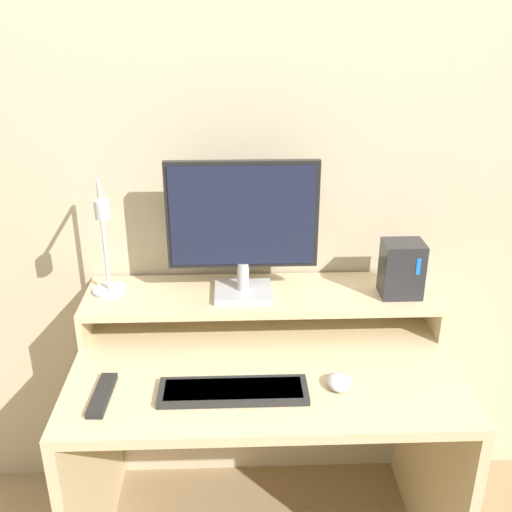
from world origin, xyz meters
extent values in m
cube|color=beige|center=(0.00, 0.70, 1.25)|extent=(6.00, 0.05, 2.50)
cube|color=beige|center=(0.00, 0.33, 0.71)|extent=(1.10, 0.67, 0.03)
cube|color=beige|center=(-0.53, 0.33, 0.35)|extent=(0.03, 0.67, 0.70)
cube|color=beige|center=(0.53, 0.33, 0.35)|extent=(0.03, 0.67, 0.70)
cube|color=beige|center=(-0.54, 0.53, 0.77)|extent=(0.02, 0.27, 0.09)
cube|color=beige|center=(0.54, 0.53, 0.77)|extent=(0.02, 0.27, 0.09)
cube|color=beige|center=(0.00, 0.53, 0.83)|extent=(1.10, 0.27, 0.02)
cube|color=#BCBCC1|center=(-0.06, 0.52, 0.85)|extent=(0.18, 0.15, 0.02)
cylinder|color=#BCBCC1|center=(-0.06, 0.52, 0.91)|extent=(0.04, 0.04, 0.09)
cube|color=black|center=(-0.06, 0.52, 1.10)|extent=(0.45, 0.02, 0.33)
cube|color=#191E38|center=(-0.06, 0.51, 1.10)|extent=(0.43, 0.01, 0.30)
cylinder|color=silver|center=(-0.47, 0.55, 0.85)|extent=(0.10, 0.10, 0.01)
cylinder|color=silver|center=(-0.47, 0.55, 1.03)|extent=(0.01, 0.01, 0.35)
cylinder|color=silver|center=(-0.45, 0.46, 1.20)|extent=(0.06, 0.19, 0.01)
cylinder|color=silver|center=(-0.43, 0.37, 1.18)|extent=(0.04, 0.04, 0.05)
cube|color=#28282D|center=(0.43, 0.50, 0.93)|extent=(0.12, 0.10, 0.17)
cube|color=#1972F2|center=(0.46, 0.45, 0.96)|extent=(0.01, 0.00, 0.05)
cube|color=#282828|center=(-0.09, 0.17, 0.74)|extent=(0.39, 0.12, 0.02)
cube|color=black|center=(-0.09, 0.17, 0.74)|extent=(0.36, 0.09, 0.01)
ellipsoid|color=silver|center=(0.20, 0.19, 0.74)|extent=(0.07, 0.09, 0.03)
cube|color=black|center=(-0.43, 0.17, 0.73)|extent=(0.05, 0.18, 0.02)
camera|label=1|loc=(-0.08, -1.14, 1.70)|focal=42.00mm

